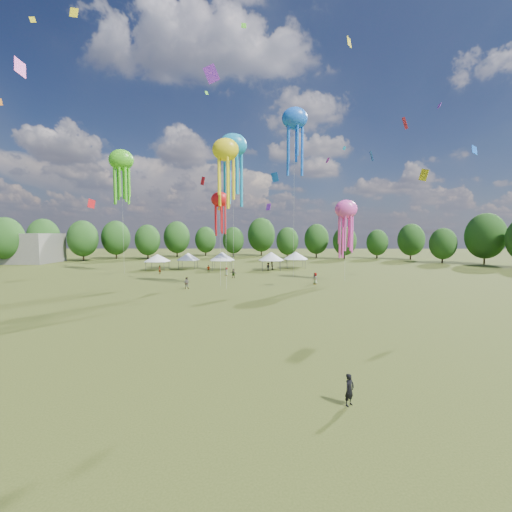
{
  "coord_description": "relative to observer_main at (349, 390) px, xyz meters",
  "views": [
    {
      "loc": [
        3.9,
        -17.59,
        8.35
      ],
      "look_at": [
        3.66,
        15.0,
        6.0
      ],
      "focal_mm": 23.21,
      "sensor_mm": 36.0,
      "label": 1
    }
  ],
  "objects": [
    {
      "name": "festival_tents",
      "position": [
        -10.77,
        58.39,
        2.17
      ],
      "size": [
        36.58,
        9.89,
        4.05
      ],
      "color": "#47474C",
      "rests_on": "ground"
    },
    {
      "name": "treeline",
      "position": [
        -12.16,
        64.66,
        5.77
      ],
      "size": [
        201.57,
        95.24,
        13.43
      ],
      "color": "#38281C",
      "rests_on": "ground"
    },
    {
      "name": "small_kites",
      "position": [
        -7.19,
        43.69,
        28.24
      ],
      "size": [
        75.72,
        55.81,
        35.94
      ],
      "color": "yellow",
      "rests_on": "ground"
    },
    {
      "name": "ground",
      "position": [
        -8.29,
        2.15,
        -0.77
      ],
      "size": [
        300.0,
        300.0,
        0.0
      ],
      "primitive_type": "plane",
      "color": "#384416",
      "rests_on": "ground"
    },
    {
      "name": "show_kites",
      "position": [
        -9.98,
        46.04,
        19.8
      ],
      "size": [
        46.41,
        21.22,
        31.08
      ],
      "color": "yellow",
      "rests_on": "ground"
    },
    {
      "name": "spectators_far",
      "position": [
        -5.98,
        49.54,
        0.1
      ],
      "size": [
        29.65,
        21.18,
        1.9
      ],
      "color": "gray",
      "rests_on": "ground"
    },
    {
      "name": "spectator_near",
      "position": [
        -15.03,
        32.84,
        0.09
      ],
      "size": [
        0.91,
        0.75,
        1.73
      ],
      "primitive_type": "imported",
      "rotation": [
        0.0,
        0.0,
        3.02
      ],
      "color": "gray",
      "rests_on": "ground"
    },
    {
      "name": "observer_main",
      "position": [
        0.0,
        0.0,
        0.0
      ],
      "size": [
        0.67,
        0.64,
        1.55
      ],
      "primitive_type": "imported",
      "rotation": [
        0.0,
        0.0,
        0.67
      ],
      "color": "black",
      "rests_on": "ground"
    }
  ]
}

